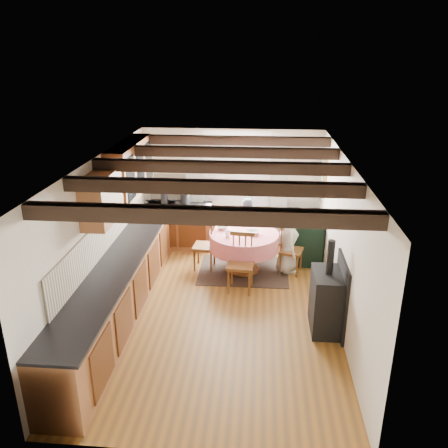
# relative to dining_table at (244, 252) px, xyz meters

# --- Properties ---
(floor) EXTENTS (3.60, 5.50, 0.00)m
(floor) POSITION_rel_dining_table_xyz_m (-0.31, -1.39, -0.38)
(floor) COLOR #9A6122
(floor) RESTS_ON ground
(ceiling) EXTENTS (3.60, 5.50, 0.00)m
(ceiling) POSITION_rel_dining_table_xyz_m (-0.31, -1.39, 2.02)
(ceiling) COLOR white
(ceiling) RESTS_ON ground
(wall_back) EXTENTS (3.60, 0.00, 2.40)m
(wall_back) POSITION_rel_dining_table_xyz_m (-0.31, 1.36, 0.82)
(wall_back) COLOR silver
(wall_back) RESTS_ON ground
(wall_front) EXTENTS (3.60, 0.00, 2.40)m
(wall_front) POSITION_rel_dining_table_xyz_m (-0.31, -4.14, 0.82)
(wall_front) COLOR silver
(wall_front) RESTS_ON ground
(wall_left) EXTENTS (0.00, 5.50, 2.40)m
(wall_left) POSITION_rel_dining_table_xyz_m (-2.11, -1.39, 0.82)
(wall_left) COLOR silver
(wall_left) RESTS_ON ground
(wall_right) EXTENTS (0.00, 5.50, 2.40)m
(wall_right) POSITION_rel_dining_table_xyz_m (1.49, -1.39, 0.82)
(wall_right) COLOR silver
(wall_right) RESTS_ON ground
(beam_a) EXTENTS (3.60, 0.16, 0.16)m
(beam_a) POSITION_rel_dining_table_xyz_m (-0.31, -3.39, 1.93)
(beam_a) COLOR black
(beam_a) RESTS_ON ceiling
(beam_b) EXTENTS (3.60, 0.16, 0.16)m
(beam_b) POSITION_rel_dining_table_xyz_m (-0.31, -2.39, 1.93)
(beam_b) COLOR black
(beam_b) RESTS_ON ceiling
(beam_c) EXTENTS (3.60, 0.16, 0.16)m
(beam_c) POSITION_rel_dining_table_xyz_m (-0.31, -1.39, 1.93)
(beam_c) COLOR black
(beam_c) RESTS_ON ceiling
(beam_d) EXTENTS (3.60, 0.16, 0.16)m
(beam_d) POSITION_rel_dining_table_xyz_m (-0.31, -0.39, 1.93)
(beam_d) COLOR black
(beam_d) RESTS_ON ceiling
(beam_e) EXTENTS (3.60, 0.16, 0.16)m
(beam_e) POSITION_rel_dining_table_xyz_m (-0.31, 0.61, 1.93)
(beam_e) COLOR black
(beam_e) RESTS_ON ceiling
(splash_left) EXTENTS (0.02, 4.50, 0.55)m
(splash_left) POSITION_rel_dining_table_xyz_m (-2.09, -1.09, 0.82)
(splash_left) COLOR beige
(splash_left) RESTS_ON wall_left
(splash_back) EXTENTS (1.40, 0.02, 0.55)m
(splash_back) POSITION_rel_dining_table_xyz_m (-1.31, 1.34, 0.82)
(splash_back) COLOR beige
(splash_back) RESTS_ON wall_back
(base_cabinet_left) EXTENTS (0.60, 5.30, 0.88)m
(base_cabinet_left) POSITION_rel_dining_table_xyz_m (-1.81, -1.39, 0.06)
(base_cabinet_left) COLOR brown
(base_cabinet_left) RESTS_ON floor
(base_cabinet_back) EXTENTS (1.30, 0.60, 0.88)m
(base_cabinet_back) POSITION_rel_dining_table_xyz_m (-1.36, 1.06, 0.06)
(base_cabinet_back) COLOR brown
(base_cabinet_back) RESTS_ON floor
(worktop_left) EXTENTS (0.64, 5.30, 0.04)m
(worktop_left) POSITION_rel_dining_table_xyz_m (-1.79, -1.39, 0.52)
(worktop_left) COLOR black
(worktop_left) RESTS_ON base_cabinet_left
(worktop_back) EXTENTS (1.30, 0.64, 0.04)m
(worktop_back) POSITION_rel_dining_table_xyz_m (-1.36, 1.04, 0.52)
(worktop_back) COLOR black
(worktop_back) RESTS_ON base_cabinet_back
(wall_cabinet_glass) EXTENTS (0.34, 1.80, 0.90)m
(wall_cabinet_glass) POSITION_rel_dining_table_xyz_m (-1.94, -0.19, 1.57)
(wall_cabinet_glass) COLOR brown
(wall_cabinet_glass) RESTS_ON wall_left
(wall_cabinet_solid) EXTENTS (0.34, 0.90, 0.70)m
(wall_cabinet_solid) POSITION_rel_dining_table_xyz_m (-1.94, -1.69, 1.52)
(wall_cabinet_solid) COLOR brown
(wall_cabinet_solid) RESTS_ON wall_left
(window_frame) EXTENTS (1.34, 0.03, 1.54)m
(window_frame) POSITION_rel_dining_table_xyz_m (-0.21, 1.34, 1.22)
(window_frame) COLOR white
(window_frame) RESTS_ON wall_back
(window_pane) EXTENTS (1.20, 0.01, 1.40)m
(window_pane) POSITION_rel_dining_table_xyz_m (-0.21, 1.35, 1.22)
(window_pane) COLOR white
(window_pane) RESTS_ON wall_back
(curtain_left) EXTENTS (0.35, 0.10, 2.10)m
(curtain_left) POSITION_rel_dining_table_xyz_m (-1.06, 1.26, 0.72)
(curtain_left) COLOR #ADADAD
(curtain_left) RESTS_ON wall_back
(curtain_right) EXTENTS (0.35, 0.10, 2.10)m
(curtain_right) POSITION_rel_dining_table_xyz_m (0.64, 1.26, 0.72)
(curtain_right) COLOR #ADADAD
(curtain_right) RESTS_ON wall_back
(curtain_rod) EXTENTS (2.00, 0.03, 0.03)m
(curtain_rod) POSITION_rel_dining_table_xyz_m (-0.21, 1.26, 1.82)
(curtain_rod) COLOR black
(curtain_rod) RESTS_ON wall_back
(wall_picture) EXTENTS (0.04, 0.50, 0.60)m
(wall_picture) POSITION_rel_dining_table_xyz_m (1.46, 0.91, 1.32)
(wall_picture) COLOR gold
(wall_picture) RESTS_ON wall_right
(wall_plate) EXTENTS (0.30, 0.02, 0.30)m
(wall_plate) POSITION_rel_dining_table_xyz_m (0.74, 1.33, 1.32)
(wall_plate) COLOR silver
(wall_plate) RESTS_ON wall_back
(rug) EXTENTS (1.63, 1.27, 0.01)m
(rug) POSITION_rel_dining_table_xyz_m (-0.00, 0.00, -0.37)
(rug) COLOR black
(rug) RESTS_ON floor
(dining_table) EXTENTS (1.25, 1.25, 0.76)m
(dining_table) POSITION_rel_dining_table_xyz_m (0.00, 0.00, 0.00)
(dining_table) COLOR #F1707A
(dining_table) RESTS_ON floor
(chair_near) EXTENTS (0.48, 0.50, 1.01)m
(chair_near) POSITION_rel_dining_table_xyz_m (-0.02, -0.73, 0.13)
(chair_near) COLOR brown
(chair_near) RESTS_ON floor
(chair_left) EXTENTS (0.46, 0.44, 0.95)m
(chair_left) POSITION_rel_dining_table_xyz_m (-0.74, 0.07, 0.10)
(chair_left) COLOR brown
(chair_left) RESTS_ON floor
(chair_right) EXTENTS (0.51, 0.50, 0.94)m
(chair_right) POSITION_rel_dining_table_xyz_m (0.86, 0.02, 0.09)
(chair_right) COLOR brown
(chair_right) RESTS_ON floor
(aga_range) EXTENTS (0.63, 0.97, 0.90)m
(aga_range) POSITION_rel_dining_table_xyz_m (1.16, 0.69, 0.07)
(aga_range) COLOR black
(aga_range) RESTS_ON floor
(cast_iron_stove) EXTENTS (0.42, 0.70, 1.41)m
(cast_iron_stove) POSITION_rel_dining_table_xyz_m (1.27, -1.77, 0.32)
(cast_iron_stove) COLOR black
(cast_iron_stove) RESTS_ON floor
(child_far) EXTENTS (0.44, 0.30, 1.17)m
(child_far) POSITION_rel_dining_table_xyz_m (0.02, 0.81, 0.21)
(child_far) COLOR #25303C
(child_far) RESTS_ON floor
(child_right) EXTENTS (0.48, 0.65, 1.22)m
(child_right) POSITION_rel_dining_table_xyz_m (0.79, 0.07, 0.23)
(child_right) COLOR beige
(child_right) RESTS_ON floor
(bowl_a) EXTENTS (0.33, 0.33, 0.06)m
(bowl_a) POSITION_rel_dining_table_xyz_m (0.17, -0.02, 0.41)
(bowl_a) COLOR silver
(bowl_a) RESTS_ON dining_table
(bowl_b) EXTENTS (0.26, 0.26, 0.06)m
(bowl_b) POSITION_rel_dining_table_xyz_m (-0.41, 0.17, 0.41)
(bowl_b) COLOR silver
(bowl_b) RESTS_ON dining_table
(cup) EXTENTS (0.13, 0.13, 0.10)m
(cup) POSITION_rel_dining_table_xyz_m (-0.28, -0.17, 0.43)
(cup) COLOR silver
(cup) RESTS_ON dining_table
(canister_tall) EXTENTS (0.14, 0.14, 0.24)m
(canister_tall) POSITION_rel_dining_table_xyz_m (-1.66, 1.04, 0.66)
(canister_tall) COLOR #262628
(canister_tall) RESTS_ON worktop_back
(canister_wide) EXTENTS (0.19, 0.19, 0.21)m
(canister_wide) POSITION_rel_dining_table_xyz_m (-1.24, 1.09, 0.65)
(canister_wide) COLOR #262628
(canister_wide) RESTS_ON worktop_back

